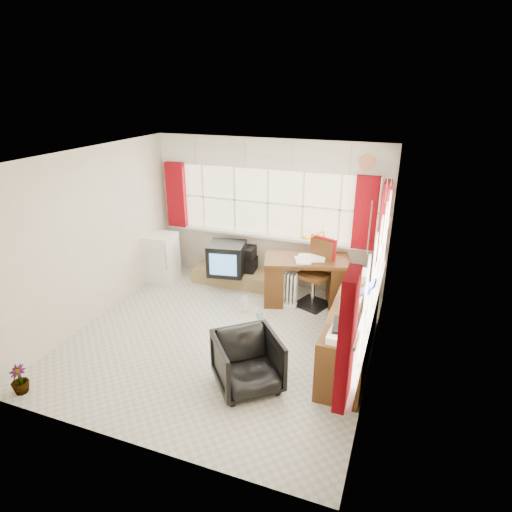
% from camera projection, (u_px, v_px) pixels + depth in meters
% --- Properties ---
extents(ground, '(4.00, 4.00, 0.00)m').
position_uv_depth(ground, '(221.00, 339.00, 5.94)').
color(ground, beige).
rests_on(ground, ground).
extents(room_walls, '(4.00, 4.00, 4.00)m').
position_uv_depth(room_walls, '(217.00, 237.00, 5.38)').
color(room_walls, beige).
rests_on(room_walls, ground).
extents(window_back, '(3.70, 0.12, 3.60)m').
position_uv_depth(window_back, '(267.00, 232.00, 7.27)').
color(window_back, beige).
rests_on(window_back, room_walls).
extents(window_right, '(0.12, 3.70, 3.60)m').
position_uv_depth(window_right, '(371.00, 302.00, 4.96)').
color(window_right, beige).
rests_on(window_right, room_walls).
extents(curtains, '(3.83, 3.83, 1.15)m').
position_uv_depth(curtains, '(307.00, 227.00, 5.90)').
color(curtains, '#9B080E').
rests_on(curtains, room_walls).
extents(overhead_cabinets, '(3.98, 3.98, 0.48)m').
position_uv_depth(overhead_cabinets, '(315.00, 169.00, 5.63)').
color(overhead_cabinets, white).
rests_on(overhead_cabinets, room_walls).
extents(desk, '(1.44, 0.99, 0.79)m').
position_uv_depth(desk, '(306.00, 278.00, 6.80)').
color(desk, '#562B14').
rests_on(desk, ground).
extents(desk_lamp, '(0.17, 0.15, 0.45)m').
position_uv_depth(desk_lamp, '(324.00, 238.00, 6.62)').
color(desk_lamp, '#EBAA09').
rests_on(desk_lamp, desk).
extents(task_chair, '(0.59, 0.61, 1.09)m').
position_uv_depth(task_chair, '(318.00, 270.00, 6.71)').
color(task_chair, black).
rests_on(task_chair, ground).
extents(office_chair, '(1.00, 1.01, 0.66)m').
position_uv_depth(office_chair, '(248.00, 362.00, 4.90)').
color(office_chair, black).
rests_on(office_chair, ground).
extents(radiator, '(0.39, 0.16, 0.58)m').
position_uv_depth(radiator, '(285.00, 293.00, 6.71)').
color(radiator, white).
rests_on(radiator, ground).
extents(credenza, '(0.50, 2.00, 0.85)m').
position_uv_depth(credenza, '(351.00, 331.00, 5.41)').
color(credenza, '#562B14').
rests_on(credenza, ground).
extents(file_tray, '(0.31, 0.38, 0.12)m').
position_uv_depth(file_tray, '(346.00, 329.00, 4.66)').
color(file_tray, black).
rests_on(file_tray, credenza).
extents(tv_bench, '(1.40, 0.50, 0.25)m').
position_uv_depth(tv_bench, '(233.00, 276.00, 7.56)').
color(tv_bench, '#A08350').
rests_on(tv_bench, ground).
extents(crt_tv, '(0.68, 0.65, 0.54)m').
position_uv_depth(crt_tv, '(227.00, 259.00, 7.29)').
color(crt_tv, black).
rests_on(crt_tv, tv_bench).
extents(hifi_stack, '(0.63, 0.44, 0.42)m').
position_uv_depth(hifi_stack, '(240.00, 258.00, 7.48)').
color(hifi_stack, black).
rests_on(hifi_stack, tv_bench).
extents(mini_fridge, '(0.54, 0.54, 0.86)m').
position_uv_depth(mini_fridge, '(161.00, 257.00, 7.58)').
color(mini_fridge, white).
rests_on(mini_fridge, ground).
extents(spray_bottle_a, '(0.14, 0.14, 0.27)m').
position_uv_depth(spray_bottle_a, '(245.00, 303.00, 6.61)').
color(spray_bottle_a, silver).
rests_on(spray_bottle_a, ground).
extents(spray_bottle_b, '(0.09, 0.09, 0.17)m').
position_uv_depth(spray_bottle_b, '(260.00, 313.00, 6.44)').
color(spray_bottle_b, '#85C6B7').
rests_on(spray_bottle_b, ground).
extents(flower_vase, '(0.21, 0.21, 0.35)m').
position_uv_depth(flower_vase, '(19.00, 380.00, 4.85)').
color(flower_vase, black).
rests_on(flower_vase, ground).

